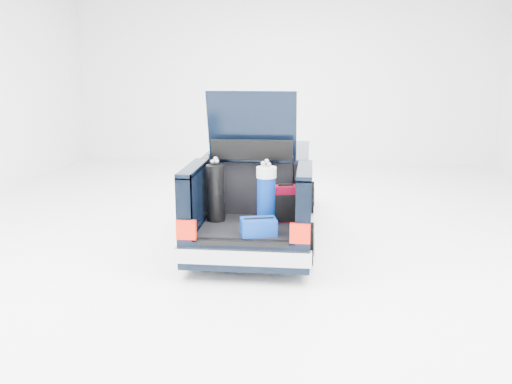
# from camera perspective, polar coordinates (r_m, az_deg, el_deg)

# --- Properties ---
(ground) EXTENTS (14.00, 14.00, 0.00)m
(ground) POSITION_cam_1_polar(r_m,az_deg,el_deg) (9.25, 0.33, -4.43)
(ground) COLOR white
(ground) RESTS_ON ground
(car) EXTENTS (1.87, 4.65, 2.47)m
(car) POSITION_cam_1_polar(r_m,az_deg,el_deg) (9.17, 0.40, -0.22)
(car) COLOR black
(car) RESTS_ON ground
(red_suitcase) EXTENTS (0.37, 0.29, 0.55)m
(red_suitcase) POSITION_cam_1_polar(r_m,az_deg,el_deg) (7.84, 3.11, -1.20)
(red_suitcase) COLOR maroon
(red_suitcase) RESTS_ON car
(black_golf_bag) EXTENTS (0.33, 0.34, 0.92)m
(black_golf_bag) POSITION_cam_1_polar(r_m,az_deg,el_deg) (7.81, -4.27, -0.06)
(black_golf_bag) COLOR black
(black_golf_bag) RESTS_ON car
(blue_golf_bag) EXTENTS (0.36, 0.36, 0.94)m
(blue_golf_bag) POSITION_cam_1_polar(r_m,az_deg,el_deg) (7.61, 1.09, -0.33)
(blue_golf_bag) COLOR black
(blue_golf_bag) RESTS_ON car
(blue_duffel) EXTENTS (0.53, 0.41, 0.24)m
(blue_duffel) POSITION_cam_1_polar(r_m,az_deg,el_deg) (7.22, 0.27, -3.68)
(blue_duffel) COLOR navy
(blue_duffel) RESTS_ON car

